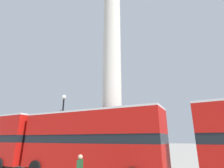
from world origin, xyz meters
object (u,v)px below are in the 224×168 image
at_px(bus_b, 90,140).
at_px(street_lamp, 61,129).
at_px(monument_column, 112,80).
at_px(equestrian_statue, 58,144).

distance_m(bus_b, street_lamp, 4.53).
xyz_separation_m(monument_column, equestrian_statue, (-9.53, 4.40, -6.06)).
bearing_deg(monument_column, street_lamp, -153.30).
bearing_deg(equestrian_statue, street_lamp, -63.17).
relative_size(bus_b, equestrian_statue, 1.64).
distance_m(monument_column, street_lamp, 6.42).
relative_size(monument_column, equestrian_statue, 3.56).
distance_m(equestrian_statue, street_lamp, 8.59).
bearing_deg(street_lamp, monument_column, 26.70).
distance_m(monument_column, bus_b, 6.75).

